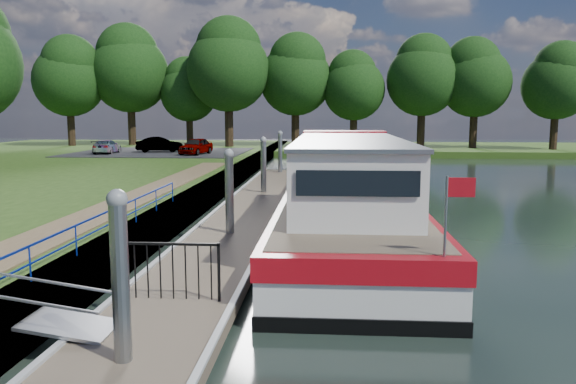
# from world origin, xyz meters

# --- Properties ---
(ground) EXTENTS (160.00, 160.00, 0.00)m
(ground) POSITION_xyz_m (0.00, 0.00, 0.00)
(ground) COLOR black
(ground) RESTS_ON ground
(bank_edge) EXTENTS (1.10, 90.00, 0.78)m
(bank_edge) POSITION_xyz_m (-2.55, 15.00, 0.39)
(bank_edge) COLOR #473D2D
(bank_edge) RESTS_ON ground
(far_bank) EXTENTS (60.00, 18.00, 0.60)m
(far_bank) POSITION_xyz_m (12.00, 52.00, 0.30)
(far_bank) COLOR #264213
(far_bank) RESTS_ON ground
(footpath) EXTENTS (1.60, 40.00, 0.05)m
(footpath) POSITION_xyz_m (-4.40, 8.00, 0.80)
(footpath) COLOR brown
(footpath) RESTS_ON riverbank
(carpark) EXTENTS (14.00, 12.00, 0.06)m
(carpark) POSITION_xyz_m (-11.00, 38.00, 0.81)
(carpark) COLOR black
(carpark) RESTS_ON riverbank
(blue_fence) EXTENTS (0.04, 18.04, 0.72)m
(blue_fence) POSITION_xyz_m (-2.75, 3.00, 1.31)
(blue_fence) COLOR #0C2DBF
(blue_fence) RESTS_ON riverbank
(pontoon) EXTENTS (2.50, 30.00, 0.56)m
(pontoon) POSITION_xyz_m (0.00, 13.00, 0.18)
(pontoon) COLOR brown
(pontoon) RESTS_ON ground
(mooring_piles) EXTENTS (0.30, 27.30, 3.55)m
(mooring_piles) POSITION_xyz_m (0.00, 13.00, 1.28)
(mooring_piles) COLOR gray
(mooring_piles) RESTS_ON ground
(gangway) EXTENTS (2.58, 1.00, 0.92)m
(gangway) POSITION_xyz_m (-1.85, 0.50, 0.63)
(gangway) COLOR #A5A8AD
(gangway) RESTS_ON ground
(gate_panel) EXTENTS (1.85, 0.05, 1.15)m
(gate_panel) POSITION_xyz_m (-0.00, 2.20, 1.15)
(gate_panel) COLOR black
(gate_panel) RESTS_ON ground
(barge) EXTENTS (4.36, 21.15, 4.78)m
(barge) POSITION_xyz_m (3.60, 12.08, 1.09)
(barge) COLOR black
(barge) RESTS_ON ground
(horizon_trees) EXTENTS (54.38, 10.03, 12.87)m
(horizon_trees) POSITION_xyz_m (-1.61, 48.68, 7.95)
(horizon_trees) COLOR #332316
(horizon_trees) RESTS_ON ground
(car_a) EXTENTS (2.29, 4.07, 1.31)m
(car_a) POSITION_xyz_m (-7.41, 35.34, 1.49)
(car_a) COLOR #999999
(car_a) RESTS_ON carpark
(car_b) EXTENTS (3.99, 2.05, 1.25)m
(car_b) POSITION_xyz_m (-11.05, 37.75, 1.46)
(car_b) COLOR #999999
(car_b) RESTS_ON carpark
(car_c) EXTENTS (1.87, 3.89, 1.09)m
(car_c) POSITION_xyz_m (-14.91, 36.05, 1.38)
(car_c) COLOR #999999
(car_c) RESTS_ON carpark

